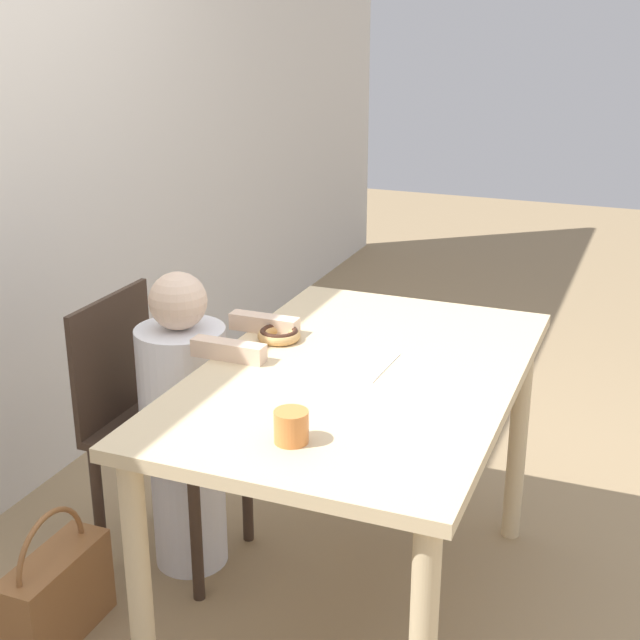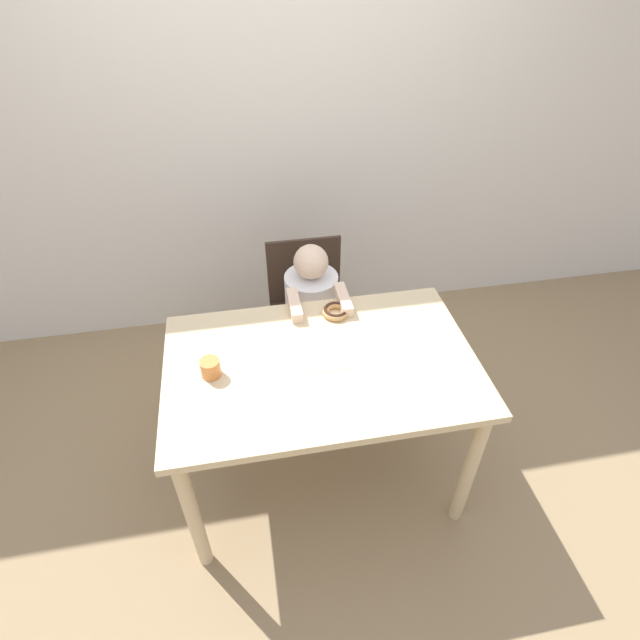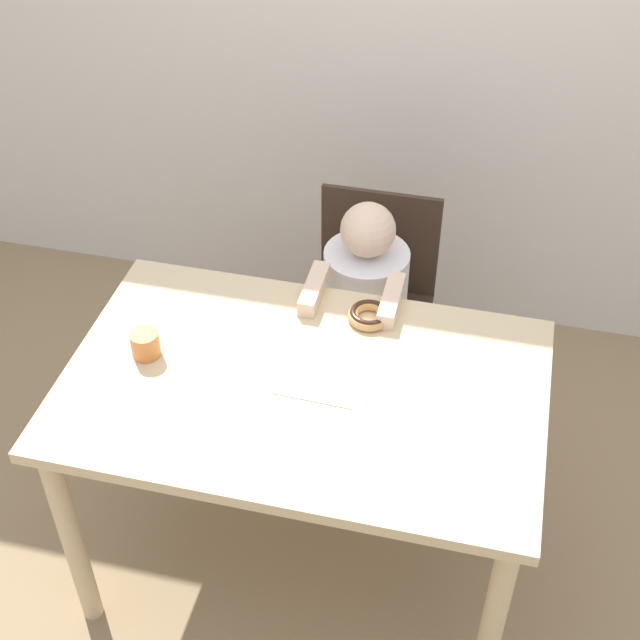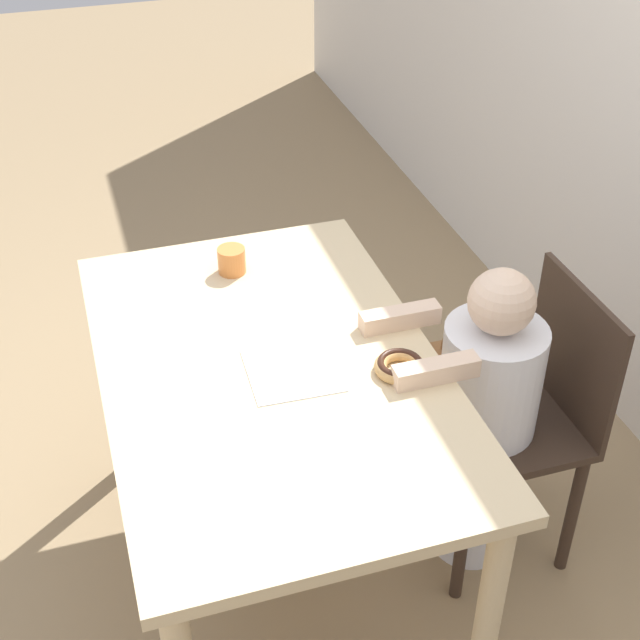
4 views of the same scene
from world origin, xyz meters
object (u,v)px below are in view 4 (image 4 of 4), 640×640
object	(u,v)px
donut	(400,366)
handbag	(456,399)
chair	(520,419)
cup	(232,260)
child_figure	(483,423)

from	to	relation	value
donut	handbag	size ratio (longest dim) A/B	0.31
chair	donut	size ratio (longest dim) A/B	6.93
handbag	donut	bearing A→B (deg)	-40.41
cup	donut	bearing A→B (deg)	26.76
chair	cup	distance (m)	0.92
chair	child_figure	world-z (taller)	child_figure
child_figure	cup	bearing A→B (deg)	-131.15
chair	cup	world-z (taller)	chair
chair	cup	size ratio (longest dim) A/B	11.03
handbag	cup	bearing A→B (deg)	-92.43
handbag	cup	xyz separation A→B (m)	(-0.03, -0.74, 0.67)
chair	donut	bearing A→B (deg)	-80.99
handbag	chair	bearing A→B (deg)	-6.18
child_figure	handbag	bearing A→B (deg)	160.55
chair	handbag	bearing A→B (deg)	173.82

